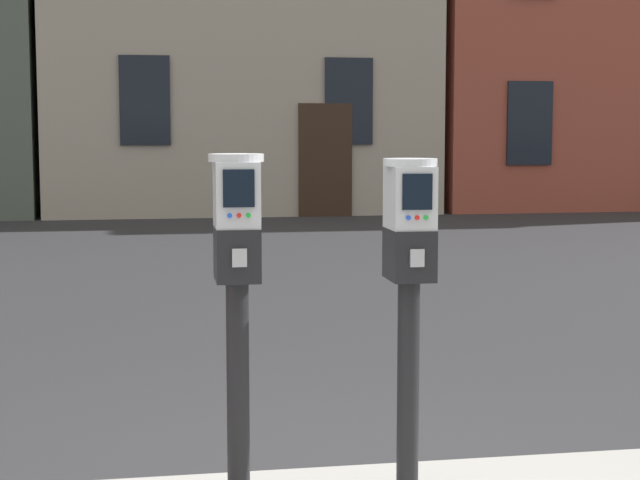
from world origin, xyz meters
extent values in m
cylinder|color=black|center=(-0.34, -0.17, 0.59)|extent=(0.09, 0.09, 0.90)
cube|color=black|center=(-0.34, -0.17, 1.14)|extent=(0.17, 0.24, 0.21)
cube|color=#A5A8AD|center=(-0.35, -0.30, 1.14)|extent=(0.06, 0.01, 0.07)
cube|color=#B7BABF|center=(-0.34, -0.17, 1.38)|extent=(0.17, 0.23, 0.25)
cube|color=black|center=(-0.35, -0.29, 1.41)|extent=(0.12, 0.01, 0.14)
cylinder|color=blue|center=(-0.38, -0.29, 1.30)|extent=(0.02, 0.01, 0.02)
cylinder|color=red|center=(-0.35, -0.29, 1.30)|extent=(0.02, 0.01, 0.02)
cylinder|color=green|center=(-0.31, -0.29, 1.30)|extent=(0.02, 0.01, 0.02)
cylinder|color=#B7BABF|center=(-0.34, -0.17, 1.52)|extent=(0.22, 0.22, 0.03)
cylinder|color=black|center=(0.35, -0.17, 0.58)|extent=(0.09, 0.09, 0.89)
cube|color=black|center=(0.35, -0.17, 1.13)|extent=(0.17, 0.24, 0.21)
cube|color=#A5A8AD|center=(0.35, -0.30, 1.13)|extent=(0.06, 0.01, 0.07)
cube|color=#B7BABF|center=(0.35, -0.17, 1.36)|extent=(0.17, 0.23, 0.25)
cube|color=black|center=(0.35, -0.29, 1.39)|extent=(0.12, 0.01, 0.14)
cylinder|color=blue|center=(0.31, -0.29, 1.29)|extent=(0.02, 0.01, 0.02)
cylinder|color=red|center=(0.35, -0.29, 1.29)|extent=(0.02, 0.01, 0.02)
cylinder|color=green|center=(0.38, -0.29, 1.29)|extent=(0.02, 0.01, 0.02)
cylinder|color=#B7BABF|center=(0.35, -0.17, 1.50)|extent=(0.22, 0.22, 0.03)
cube|color=black|center=(-0.58, 14.71, 2.14)|extent=(0.90, 0.06, 1.60)
cube|color=black|center=(3.15, 14.71, 2.14)|extent=(0.90, 0.06, 1.60)
cube|color=black|center=(2.71, 14.71, 1.05)|extent=(1.00, 0.07, 2.10)
cube|color=black|center=(6.70, 14.71, 1.74)|extent=(0.90, 0.06, 1.60)
camera|label=1|loc=(-0.71, -4.15, 1.63)|focal=57.78mm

